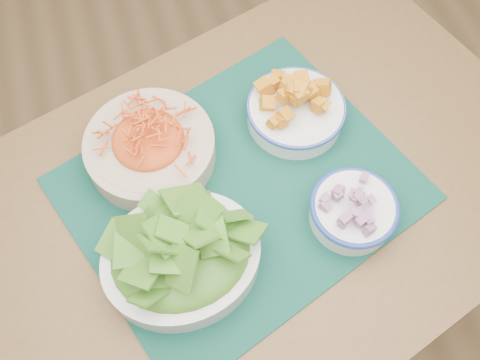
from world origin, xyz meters
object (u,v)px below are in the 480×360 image
Objects in this scene: table at (255,218)px; onion_bowl at (354,208)px; lettuce_bowl at (180,253)px; carrot_bowl at (149,144)px; placemat at (240,189)px; squash_bowl at (296,106)px.

onion_bowl reaches higher than table.
table is 7.17× the size of onion_bowl.
carrot_bowl is at bearing 85.98° from lettuce_bowl.
carrot_bowl reaches higher than table.
onion_bowl is (0.16, -0.11, 0.04)m from placemat.
lettuce_bowl is at bearing -166.13° from table.
lettuce_bowl is (-0.15, -0.09, 0.18)m from table.
table is 0.25m from carrot_bowl.
carrot_bowl is at bearing 125.16° from table.
table is at bearing 144.85° from onion_bowl.
squash_bowl is at bearing 0.05° from carrot_bowl.
placemat is 2.84× the size of squash_bowl.
table is at bearing -132.80° from squash_bowl.
table is 4.64× the size of lettuce_bowl.
lettuce_bowl is (-0.26, -0.21, 0.02)m from squash_bowl.
lettuce_bowl is at bearing -159.36° from placemat.
placemat is at bearing -39.32° from carrot_bowl.
placemat is 2.07× the size of lettuce_bowl.
squash_bowl is at bearing 95.99° from onion_bowl.
carrot_bowl is at bearing 121.21° from placemat.
squash_bowl is at bearing 33.94° from lettuce_bowl.
table is 0.23m from squash_bowl.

